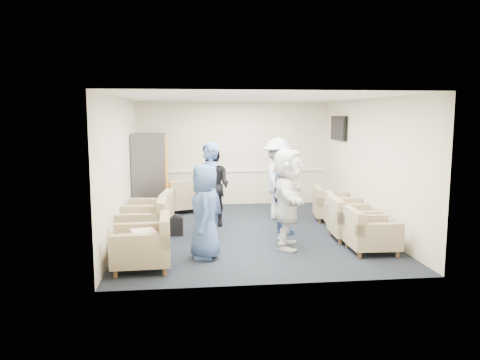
{
  "coord_description": "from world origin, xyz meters",
  "views": [
    {
      "loc": [
        -1.26,
        -9.22,
        2.38
      ],
      "look_at": [
        -0.15,
        0.2,
        1.04
      ],
      "focal_mm": 35.0,
      "sensor_mm": 36.0,
      "label": 1
    }
  ],
  "objects": [
    {
      "name": "person_mid_left",
      "position": [
        -0.82,
        -0.42,
        0.93
      ],
      "size": [
        0.56,
        0.75,
        1.86
      ],
      "primitive_type": "imported",
      "rotation": [
        0.0,
        0.0,
        -1.38
      ],
      "color": "#3D5992",
      "rests_on": "floor"
    },
    {
      "name": "armchair_left_far",
      "position": [
        -1.96,
        -0.04,
        0.36
      ],
      "size": [
        1.03,
        1.03,
        0.73
      ],
      "rotation": [
        0.0,
        0.0,
        -1.7
      ],
      "color": "#978361",
      "rests_on": "floor"
    },
    {
      "name": "armchair_corner",
      "position": [
        -1.37,
        2.14,
        0.34
      ],
      "size": [
        1.12,
        1.12,
        0.68
      ],
      "rotation": [
        0.0,
        0.0,
        3.54
      ],
      "color": "#978361",
      "rests_on": "floor"
    },
    {
      "name": "chair_rail",
      "position": [
        0.0,
        2.98,
        0.9
      ],
      "size": [
        4.98,
        0.04,
        0.06
      ],
      "primitive_type": "cube",
      "color": "white",
      "rests_on": "back_wall"
    },
    {
      "name": "armchair_right_midfar",
      "position": [
        1.99,
        0.03,
        0.32
      ],
      "size": [
        0.92,
        0.92,
        0.64
      ],
      "rotation": [
        0.0,
        0.0,
        1.42
      ],
      "color": "#978361",
      "rests_on": "floor"
    },
    {
      "name": "person_mid_right",
      "position": [
        0.67,
        -0.23,
        0.8
      ],
      "size": [
        0.51,
        0.98,
        1.6
      ],
      "primitive_type": "imported",
      "rotation": [
        0.0,
        0.0,
        1.7
      ],
      "color": "#3D5992",
      "rests_on": "floor"
    },
    {
      "name": "back_wall",
      "position": [
        0.0,
        3.0,
        1.35
      ],
      "size": [
        5.0,
        0.02,
        2.7
      ],
      "primitive_type": "cube",
      "color": "beige",
      "rests_on": "floor"
    },
    {
      "name": "front_wall",
      "position": [
        0.0,
        -3.0,
        1.35
      ],
      "size": [
        5.0,
        0.02,
        2.7
      ],
      "primitive_type": "cube",
      "color": "beige",
      "rests_on": "floor"
    },
    {
      "name": "right_wall",
      "position": [
        2.5,
        0.0,
        1.35
      ],
      "size": [
        0.02,
        6.0,
        2.7
      ],
      "primitive_type": "cube",
      "color": "beige",
      "rests_on": "floor"
    },
    {
      "name": "floor",
      "position": [
        0.0,
        0.0,
        0.0
      ],
      "size": [
        6.0,
        6.0,
        0.0
      ],
      "primitive_type": "plane",
      "color": "black",
      "rests_on": "ground"
    },
    {
      "name": "armchair_right_midnear",
      "position": [
        1.86,
        -0.8,
        0.34
      ],
      "size": [
        0.9,
        0.9,
        0.68
      ],
      "rotation": [
        0.0,
        0.0,
        1.5
      ],
      "color": "#978361",
      "rests_on": "floor"
    },
    {
      "name": "armchair_right_far",
      "position": [
        1.97,
        0.85,
        0.32
      ],
      "size": [
        0.92,
        0.92,
        0.64
      ],
      "rotation": [
        0.0,
        0.0,
        1.41
      ],
      "color": "#978361",
      "rests_on": "floor"
    },
    {
      "name": "person_back_left",
      "position": [
        -0.69,
        0.64,
        0.86
      ],
      "size": [
        1.05,
        1.04,
        1.71
      ],
      "primitive_type": "imported",
      "rotation": [
        0.0,
        0.0,
        -0.71
      ],
      "color": "black",
      "rests_on": "floor"
    },
    {
      "name": "left_wall",
      "position": [
        -2.5,
        0.0,
        1.35
      ],
      "size": [
        0.02,
        6.0,
        2.7
      ],
      "primitive_type": "cube",
      "color": "beige",
      "rests_on": "floor"
    },
    {
      "name": "pillow",
      "position": [
        -1.91,
        -2.1,
        0.53
      ],
      "size": [
        0.48,
        0.55,
        0.13
      ],
      "primitive_type": "cube",
      "rotation": [
        0.0,
        0.0,
        -1.25
      ],
      "color": "white",
      "rests_on": "armchair_left_near"
    },
    {
      "name": "armchair_left_near",
      "position": [
        -1.9,
        -2.1,
        0.35
      ],
      "size": [
        0.91,
        0.91,
        0.7
      ],
      "rotation": [
        0.0,
        0.0,
        -1.54
      ],
      "color": "#978361",
      "rests_on": "floor"
    },
    {
      "name": "tv",
      "position": [
        2.44,
        1.8,
        2.05
      ],
      "size": [
        0.1,
        1.0,
        0.58
      ],
      "color": "black",
      "rests_on": "right_wall"
    },
    {
      "name": "person_back_right",
      "position": [
        0.82,
        1.13,
        0.93
      ],
      "size": [
        0.94,
        1.32,
        1.85
      ],
      "primitive_type": "imported",
      "rotation": [
        0.0,
        0.0,
        1.35
      ],
      "color": "white",
      "rests_on": "floor"
    },
    {
      "name": "person_front_right",
      "position": [
        0.53,
        -1.22,
        0.9
      ],
      "size": [
        0.87,
        1.74,
        1.8
      ],
      "primitive_type": "imported",
      "rotation": [
        0.0,
        0.0,
        1.36
      ],
      "color": "silver",
      "rests_on": "floor"
    },
    {
      "name": "vending_machine",
      "position": [
        -2.09,
        1.86,
        0.97
      ],
      "size": [
        0.78,
        0.92,
        1.93
      ],
      "color": "#505058",
      "rests_on": "floor"
    },
    {
      "name": "ceiling",
      "position": [
        0.0,
        0.0,
        2.7
      ],
      "size": [
        6.0,
        6.0,
        0.0
      ],
      "primitive_type": "plane",
      "rotation": [
        3.14,
        0.0,
        0.0
      ],
      "color": "white",
      "rests_on": "back_wall"
    },
    {
      "name": "person_front_left",
      "position": [
        -0.96,
        -1.66,
        0.78
      ],
      "size": [
        0.51,
        0.77,
        1.57
      ],
      "primitive_type": "imported",
      "rotation": [
        0.0,
        0.0,
        -1.55
      ],
      "color": "#3D5992",
      "rests_on": "floor"
    },
    {
      "name": "backpack",
      "position": [
        -1.46,
        -0.12,
        0.22
      ],
      "size": [
        0.27,
        0.2,
        0.43
      ],
      "rotation": [
        0.0,
        0.0,
        -0.07
      ],
      "color": "black",
      "rests_on": "floor"
    },
    {
      "name": "armchair_right_near",
      "position": [
        1.88,
        -1.66,
        0.32
      ],
      "size": [
        0.83,
        0.83,
        0.64
      ],
      "rotation": [
        0.0,
        0.0,
        1.54
      ],
      "color": "#978361",
      "rests_on": "floor"
    },
    {
      "name": "armchair_left_mid",
      "position": [
        -2.01,
        -0.75,
        0.36
      ],
      "size": [
        0.93,
        0.93,
        0.73
      ],
      "rotation": [
        0.0,
        0.0,
        -1.59
      ],
      "color": "#978361",
      "rests_on": "floor"
    }
  ]
}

